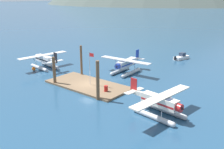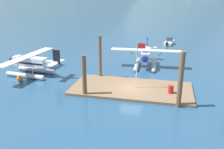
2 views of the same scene
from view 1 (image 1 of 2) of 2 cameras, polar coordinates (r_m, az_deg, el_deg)
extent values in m
plane|color=navy|center=(41.74, -5.44, -2.50)|extent=(1200.00, 1200.00, 0.00)
cube|color=brown|center=(41.69, -5.45, -2.31)|extent=(13.86, 6.59, 0.30)
cylinder|color=brown|center=(42.54, -12.82, 0.80)|extent=(0.49, 0.49, 4.64)
cylinder|color=brown|center=(35.16, -3.21, -1.39)|extent=(0.49, 0.49, 5.65)
cylinder|color=brown|center=(46.24, -6.89, 3.05)|extent=(0.40, 0.40, 5.61)
cylinder|color=silver|center=(40.50, -5.00, 1.29)|extent=(0.08, 0.08, 5.32)
cube|color=red|center=(39.62, -4.62, 4.39)|extent=(0.90, 0.03, 0.56)
sphere|color=gold|center=(39.84, -5.11, 5.04)|extent=(0.10, 0.10, 0.10)
cylinder|color=#AD1E19|center=(38.19, -1.36, -3.15)|extent=(0.58, 0.58, 0.88)
torus|color=#AD1E19|center=(38.19, -1.36, -3.15)|extent=(0.62, 0.62, 0.04)
sphere|color=orange|center=(52.04, -17.11, 1.23)|extent=(0.75, 0.75, 0.75)
cylinder|color=#B7BABF|center=(47.51, 4.35, 0.40)|extent=(0.93, 5.63, 0.64)
sphere|color=#B7BABF|center=(45.25, 2.48, -0.43)|extent=(0.64, 0.64, 0.64)
cylinder|color=#B7BABF|center=(48.80, 1.86, 0.90)|extent=(0.93, 5.63, 0.64)
sphere|color=#B7BABF|center=(46.61, -0.08, 0.12)|extent=(0.64, 0.64, 0.64)
cylinder|color=#B7BABF|center=(46.34, 3.59, 0.85)|extent=(0.10, 0.10, 0.70)
cylinder|color=#B7BABF|center=(48.31, 5.12, 1.49)|extent=(0.10, 0.10, 0.70)
cylinder|color=#B7BABF|center=(47.67, 1.06, 1.35)|extent=(0.10, 0.10, 0.70)
cylinder|color=#B7BABF|center=(49.58, 2.65, 1.96)|extent=(0.10, 0.10, 0.70)
cube|color=silver|center=(47.71, 3.12, 2.52)|extent=(1.49, 4.86, 1.20)
cube|color=#1E389E|center=(47.73, 3.12, 2.40)|extent=(1.50, 4.76, 0.24)
cube|color=#283347|center=(46.75, 2.41, 2.64)|extent=(1.11, 1.15, 0.56)
cube|color=silver|center=(47.30, 2.94, 3.23)|extent=(10.46, 1.94, 0.14)
cylinder|color=#1E389E|center=(46.26, 5.21, 2.43)|extent=(0.63, 0.11, 0.84)
cylinder|color=#1E389E|center=(48.58, 0.76, 3.22)|extent=(0.63, 0.11, 0.84)
cylinder|color=#1E389E|center=(45.54, 1.27, 1.82)|extent=(0.99, 0.65, 0.96)
cone|color=black|center=(45.18, 0.94, 1.70)|extent=(0.38, 0.37, 0.36)
cube|color=silver|center=(50.36, 5.14, 3.38)|extent=(0.55, 2.22, 0.56)
cube|color=#1E389E|center=(50.92, 5.69, 4.50)|extent=(0.17, 1.00, 1.90)
cube|color=silver|center=(51.01, 5.61, 3.66)|extent=(3.24, 0.96, 0.10)
cylinder|color=#B7BABF|center=(32.88, 11.74, -7.82)|extent=(5.64, 1.29, 0.64)
sphere|color=#B7BABF|center=(31.59, 15.98, -9.23)|extent=(0.64, 0.64, 0.64)
cylinder|color=#B7BABF|center=(31.01, 9.10, -9.27)|extent=(5.64, 1.29, 0.64)
sphere|color=#B7BABF|center=(29.64, 13.50, -10.86)|extent=(0.64, 0.64, 0.64)
cylinder|color=#B7BABF|center=(32.02, 13.60, -7.34)|extent=(0.10, 0.10, 0.70)
cylinder|color=#B7BABF|center=(33.21, 10.10, -6.19)|extent=(0.10, 0.10, 0.70)
cylinder|color=#B7BABF|center=(30.10, 11.01, -8.81)|extent=(0.10, 0.10, 0.70)
cylinder|color=#B7BABF|center=(31.37, 7.39, -7.51)|extent=(0.10, 0.10, 0.70)
cube|color=silver|center=(31.27, 10.62, -5.85)|extent=(4.91, 1.79, 1.20)
cube|color=#B21E1E|center=(31.31, 10.61, -6.02)|extent=(4.82, 1.80, 0.24)
cube|color=#283347|center=(30.59, 12.31, -5.82)|extent=(1.21, 1.17, 0.56)
cube|color=silver|center=(30.86, 11.15, -4.85)|extent=(2.60, 10.49, 0.14)
cylinder|color=#B21E1E|center=(32.71, 13.33, -4.34)|extent=(0.15, 0.63, 0.84)
cylinder|color=#B21E1E|center=(29.33, 8.63, -6.63)|extent=(0.15, 0.63, 0.84)
cylinder|color=#B21E1E|center=(29.96, 14.86, -7.21)|extent=(0.71, 1.02, 0.96)
cone|color=black|center=(29.76, 15.60, -7.44)|extent=(0.39, 0.40, 0.36)
cube|color=silver|center=(33.03, 6.04, -4.17)|extent=(2.24, 0.69, 0.56)
cube|color=#B21E1E|center=(33.28, 4.89, -2.41)|extent=(1.01, 0.24, 1.90)
cube|color=silver|center=(33.48, 4.99, -3.66)|extent=(1.17, 3.27, 0.10)
cylinder|color=#B7BABF|center=(52.71, -15.97, 1.47)|extent=(5.64, 1.22, 0.64)
sphere|color=#B7BABF|center=(55.10, -17.41, 2.02)|extent=(0.64, 0.64, 0.64)
cylinder|color=#B7BABF|center=(53.90, -13.67, 1.99)|extent=(5.64, 1.22, 0.64)
sphere|color=#B7BABF|center=(56.25, -15.17, 2.51)|extent=(0.64, 0.64, 0.64)
cylinder|color=#B7BABF|center=(53.56, -16.66, 2.40)|extent=(0.10, 0.10, 0.70)
cylinder|color=#B7BABF|center=(51.52, -15.37, 1.94)|extent=(0.10, 0.10, 0.70)
cylinder|color=#B7BABF|center=(54.74, -14.38, 2.90)|extent=(0.10, 0.10, 0.70)
cylinder|color=#B7BABF|center=(52.74, -13.03, 2.46)|extent=(0.10, 0.10, 0.70)
cube|color=white|center=(52.90, -14.94, 3.43)|extent=(4.90, 1.73, 1.20)
cube|color=black|center=(52.92, -14.93, 3.32)|extent=(4.81, 1.74, 0.24)
cube|color=#283347|center=(53.74, -15.55, 3.95)|extent=(1.20, 1.16, 0.56)
cube|color=white|center=(53.00, -15.16, 4.18)|extent=(2.48, 10.49, 0.14)
cylinder|color=black|center=(52.06, -17.22, 3.40)|extent=(0.14, 0.63, 0.84)
cylinder|color=black|center=(54.17, -13.13, 4.24)|extent=(0.14, 0.63, 0.84)
cylinder|color=black|center=(55.20, -16.37, 3.87)|extent=(0.70, 1.02, 0.96)
cone|color=black|center=(55.59, -16.60, 3.94)|extent=(0.39, 0.39, 0.36)
cube|color=white|center=(50.15, -13.05, 2.94)|extent=(2.23, 0.67, 0.56)
cube|color=black|center=(49.21, -12.56, 3.73)|extent=(1.01, 0.22, 1.90)
cube|color=white|center=(49.47, -12.57, 2.90)|extent=(1.13, 3.27, 0.10)
cube|color=silver|center=(60.97, 15.25, 3.65)|extent=(2.33, 4.42, 0.70)
sphere|color=silver|center=(62.65, 16.38, 3.91)|extent=(0.70, 0.70, 0.70)
cube|color=#283347|center=(61.05, 15.47, 4.37)|extent=(1.32, 1.40, 0.80)
cube|color=black|center=(59.12, 13.96, 3.58)|extent=(0.42, 0.39, 0.80)
camera|label=2|loc=(24.25, -46.59, 4.70)|focal=39.08mm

